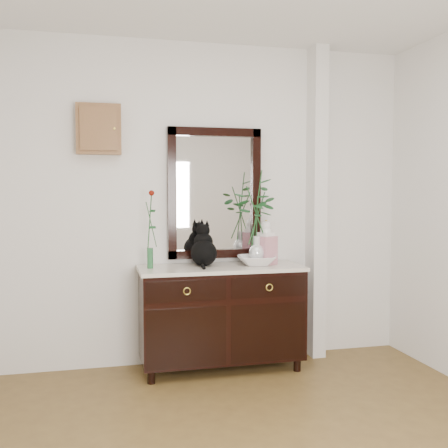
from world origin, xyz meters
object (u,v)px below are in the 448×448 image
object	(u,v)px
sideboard	(221,312)
lotus_bowl	(257,260)
ginger_jar	(266,242)
cat	(204,244)

from	to	relation	value
sideboard	lotus_bowl	bearing A→B (deg)	-0.33
lotus_bowl	ginger_jar	xyz separation A→B (m)	(0.09, 0.03, 0.15)
cat	ginger_jar	bearing A→B (deg)	1.65
sideboard	cat	xyz separation A→B (m)	(-0.13, 0.07, 0.55)
ginger_jar	sideboard	bearing A→B (deg)	-175.74
lotus_bowl	ginger_jar	bearing A→B (deg)	18.92
sideboard	lotus_bowl	xyz separation A→B (m)	(0.30, -0.00, 0.41)
sideboard	lotus_bowl	distance (m)	0.51
sideboard	ginger_jar	xyz separation A→B (m)	(0.39, 0.03, 0.56)
cat	lotus_bowl	world-z (taller)	cat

